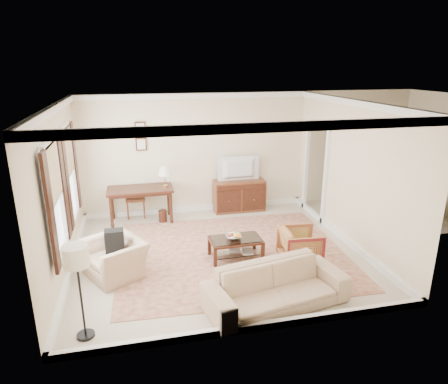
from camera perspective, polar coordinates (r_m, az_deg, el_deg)
name	(u,v)px	position (r m, az deg, el deg)	size (l,w,h in m)	color
room_shell	(217,127)	(7.17, -1.03, 9.25)	(5.51, 5.01, 2.91)	beige
annex_bedroom	(387,201)	(10.55, 22.23, -1.19)	(3.00, 2.70, 2.90)	beige
window_front	(55,200)	(6.66, -22.97, -1.03)	(0.12, 1.56, 1.80)	#CCB284
window_rear	(69,173)	(8.18, -21.24, 2.52)	(0.12, 1.56, 1.80)	#CCB284
doorway	(315,173)	(9.74, 12.93, 2.72)	(0.10, 1.12, 2.25)	white
rug	(232,253)	(7.91, 1.15, -8.71)	(4.33, 3.71, 0.01)	brown
writing_desk	(140,193)	(9.41, -11.86, -0.10)	(1.49, 0.74, 0.81)	#431F13
desk_chair	(135,196)	(9.79, -12.58, -0.53)	(0.45, 0.45, 1.05)	brown
desk_lamp	(165,176)	(9.33, -8.43, 2.25)	(0.32, 0.32, 0.50)	silver
framed_prints	(141,136)	(9.55, -11.81, 7.83)	(0.25, 0.04, 0.68)	#431F13
sideboard	(239,195)	(10.01, 2.16, -0.50)	(1.27, 0.49, 0.78)	brown
tv	(240,161)	(9.75, 2.25, 4.40)	(0.99, 0.57, 0.13)	black
coffee_table	(236,243)	(7.60, 1.67, -7.31)	(0.98, 0.59, 0.41)	#431F13
fruit_bowl	(234,236)	(7.52, 1.39, -6.33)	(0.42, 0.42, 0.10)	silver
book_a	(228,249)	(7.71, 0.59, -8.14)	(0.28, 0.04, 0.38)	brown
book_b	(242,251)	(7.64, 2.60, -8.45)	(0.28, 0.03, 0.38)	brown
striped_armchair	(300,244)	(7.57, 10.85, -7.34)	(0.70, 0.66, 0.72)	maroon
club_armchair	(114,252)	(7.23, -15.38, -8.30)	(1.00, 0.65, 0.87)	tan
backpack	(114,238)	(7.18, -15.39, -6.36)	(0.32, 0.22, 0.40)	black
sofa	(276,280)	(6.22, 7.49, -12.42)	(2.19, 0.64, 0.85)	tan
floor_lamp	(77,263)	(5.51, -20.30, -9.49)	(0.33, 0.33, 1.36)	black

